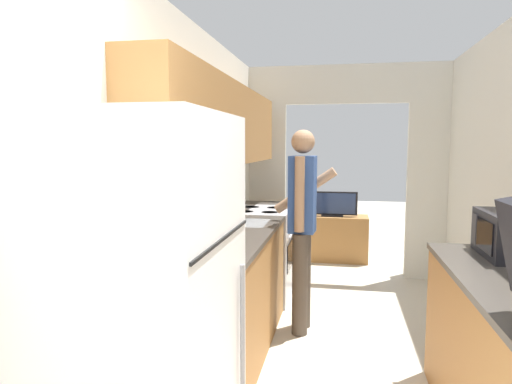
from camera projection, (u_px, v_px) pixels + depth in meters
The scene contains 8 objects.
wall_left at pixel (184, 164), 3.18m from camera, with size 0.38×6.90×2.50m.
wall_far_with_doorway at pixel (345, 158), 5.40m from camera, with size 2.72×0.06×2.50m.
counter_left at pixel (232, 288), 3.56m from camera, with size 0.62×3.20×0.91m.
refrigerator at pixel (140, 326), 1.83m from camera, with size 0.72×0.81×1.70m.
range_oven at pixel (260, 252), 4.72m from camera, with size 0.66×0.76×1.05m.
person at pixel (302, 224), 3.79m from camera, with size 0.54×0.39×1.70m.
tv_cabinet at pixel (332, 238), 6.22m from camera, with size 0.96×0.42×0.61m.
television at pixel (332, 204), 6.13m from camera, with size 0.66×0.16×0.33m.
Camera 1 is at (-0.03, -0.98, 1.57)m, focal length 32.00 mm.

